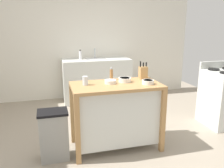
{
  "coord_description": "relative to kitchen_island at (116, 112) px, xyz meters",
  "views": [
    {
      "loc": [
        -0.69,
        -2.85,
        1.64
      ],
      "look_at": [
        0.13,
        0.18,
        0.84
      ],
      "focal_mm": 37.67,
      "sensor_mm": 36.0,
      "label": 1
    }
  ],
  "objects": [
    {
      "name": "bowl_ceramic_small",
      "position": [
        0.14,
        0.07,
        0.42
      ],
      "size": [
        0.17,
        0.17,
        0.06
      ],
      "color": "silver",
      "rests_on": "kitchen_island"
    },
    {
      "name": "drinking_cup",
      "position": [
        -0.39,
        0.05,
        0.45
      ],
      "size": [
        0.07,
        0.07,
        0.11
      ],
      "color": "silver",
      "rests_on": "kitchen_island"
    },
    {
      "name": "bottle_dish_soap",
      "position": [
        -0.17,
        2.13,
        0.51
      ],
      "size": [
        0.05,
        0.05,
        0.21
      ],
      "color": "white",
      "rests_on": "sink_counter"
    },
    {
      "name": "pepper_grinder",
      "position": [
        0.0,
        0.23,
        0.47
      ],
      "size": [
        0.04,
        0.04,
        0.18
      ],
      "color": "#9E7042",
      "rests_on": "kitchen_island"
    },
    {
      "name": "stove",
      "position": [
        1.93,
        0.26,
        -0.04
      ],
      "size": [
        0.6,
        0.6,
        1.03
      ],
      "color": "silver",
      "rests_on": "ground"
    },
    {
      "name": "wall_back",
      "position": [
        -0.13,
        2.47,
        0.8
      ],
      "size": [
        5.22,
        0.1,
        2.6
      ],
      "primitive_type": "cube",
      "color": "silver",
      "rests_on": "ground"
    },
    {
      "name": "knife_block",
      "position": [
        0.46,
        0.21,
        0.48
      ],
      "size": [
        0.11,
        0.09,
        0.25
      ],
      "color": "tan",
      "rests_on": "kitchen_island"
    },
    {
      "name": "trash_bin",
      "position": [
        -0.82,
        -0.09,
        -0.18
      ],
      "size": [
        0.36,
        0.28,
        0.63
      ],
      "color": "gray",
      "rests_on": "ground"
    },
    {
      "name": "kitchen_island",
      "position": [
        0.0,
        0.0,
        0.0
      ],
      "size": [
        1.16,
        0.62,
        0.89
      ],
      "color": "#AD7F4C",
      "rests_on": "ground"
    },
    {
      "name": "sink_faucet",
      "position": [
        0.17,
        2.26,
        0.52
      ],
      "size": [
        0.02,
        0.02,
        0.22
      ],
      "color": "#B7BCC1",
      "rests_on": "sink_counter"
    },
    {
      "name": "ground_plane",
      "position": [
        -0.13,
        0.02,
        -0.5
      ],
      "size": [
        6.22,
        6.22,
        0.0
      ],
      "primitive_type": "plane",
      "color": "gray",
      "rests_on": "ground"
    },
    {
      "name": "bowl_ceramic_wide",
      "position": [
        0.39,
        -0.12,
        0.42
      ],
      "size": [
        0.15,
        0.15,
        0.05
      ],
      "color": "silver",
      "rests_on": "kitchen_island"
    },
    {
      "name": "bowl_stoneware_deep",
      "position": [
        -0.06,
        0.04,
        0.42
      ],
      "size": [
        0.15,
        0.15,
        0.05
      ],
      "color": "silver",
      "rests_on": "kitchen_island"
    },
    {
      "name": "sink_counter",
      "position": [
        0.17,
        2.12,
        -0.04
      ],
      "size": [
        1.46,
        0.6,
        0.91
      ],
      "color": "silver",
      "rests_on": "ground"
    }
  ]
}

